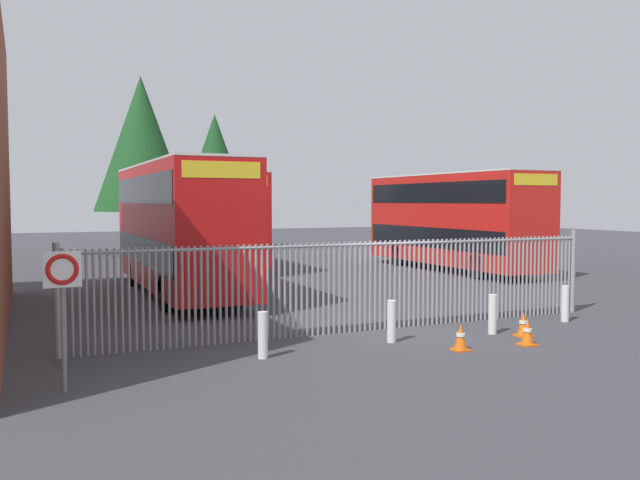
% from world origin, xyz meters
% --- Properties ---
extents(ground_plane, '(100.00, 100.00, 0.00)m').
position_xyz_m(ground_plane, '(0.00, 8.00, 0.00)').
color(ground_plane, '#3D3D42').
extents(palisade_fence, '(13.82, 0.14, 2.35)m').
position_xyz_m(palisade_fence, '(-0.73, 0.00, 1.18)').
color(palisade_fence, gray).
rests_on(palisade_fence, ground).
extents(double_decker_bus_near_gate, '(2.54, 10.81, 4.42)m').
position_xyz_m(double_decker_bus_near_gate, '(-3.36, 8.23, 2.42)').
color(double_decker_bus_near_gate, red).
rests_on(double_decker_bus_near_gate, ground).
extents(double_decker_bus_behind_fence_left, '(2.54, 10.81, 4.42)m').
position_xyz_m(double_decker_bus_behind_fence_left, '(9.75, 10.94, 2.42)').
color(double_decker_bus_behind_fence_left, red).
rests_on(double_decker_bus_behind_fence_left, ground).
extents(double_decker_bus_behind_fence_right, '(2.54, 10.81, 4.42)m').
position_xyz_m(double_decker_bus_behind_fence_right, '(-0.11, 16.74, 2.42)').
color(double_decker_bus_behind_fence_right, red).
rests_on(double_decker_bus_behind_fence_right, ground).
extents(bollard_near_left, '(0.20, 0.20, 0.95)m').
position_xyz_m(bollard_near_left, '(-3.80, -1.65, 0.47)').
color(bollard_near_left, silver).
rests_on(bollard_near_left, ground).
extents(bollard_center_front, '(0.20, 0.20, 0.95)m').
position_xyz_m(bollard_center_front, '(-0.66, -1.40, 0.47)').
color(bollard_center_front, silver).
rests_on(bollard_center_front, ground).
extents(bollard_near_right, '(0.20, 0.20, 0.95)m').
position_xyz_m(bollard_near_right, '(2.01, -1.58, 0.47)').
color(bollard_near_right, silver).
rests_on(bollard_near_right, ground).
extents(bollard_far_right, '(0.20, 0.20, 0.95)m').
position_xyz_m(bollard_far_right, '(4.82, -1.04, 0.47)').
color(bollard_far_right, silver).
rests_on(bollard_far_right, ground).
extents(traffic_cone_by_gate, '(0.34, 0.34, 0.59)m').
position_xyz_m(traffic_cone_by_gate, '(2.47, -2.12, 0.29)').
color(traffic_cone_by_gate, orange).
rests_on(traffic_cone_by_gate, ground).
extents(traffic_cone_mid_forecourt, '(0.34, 0.34, 0.59)m').
position_xyz_m(traffic_cone_mid_forecourt, '(0.25, -2.72, 0.29)').
color(traffic_cone_mid_forecourt, orange).
rests_on(traffic_cone_mid_forecourt, ground).
extents(traffic_cone_near_kerb, '(0.34, 0.34, 0.59)m').
position_xyz_m(traffic_cone_near_kerb, '(1.90, -2.90, 0.29)').
color(traffic_cone_near_kerb, orange).
rests_on(traffic_cone_near_kerb, ground).
extents(speed_limit_sign_post, '(0.60, 0.14, 2.40)m').
position_xyz_m(speed_limit_sign_post, '(-7.58, -2.55, 1.78)').
color(speed_limit_sign_post, slate).
rests_on(speed_limit_sign_post, ground).
extents(tree_tall_back, '(5.58, 5.58, 10.55)m').
position_xyz_m(tree_tall_back, '(-1.70, 26.00, 6.56)').
color(tree_tall_back, '#4C3823').
rests_on(tree_tall_back, ground).
extents(tree_short_side, '(4.81, 4.81, 8.91)m').
position_xyz_m(tree_short_side, '(3.45, 28.63, 5.47)').
color(tree_short_side, '#4C3823').
rests_on(tree_short_side, ground).
extents(tree_mid_row, '(3.63, 3.63, 7.77)m').
position_xyz_m(tree_mid_row, '(-1.60, 29.03, 5.16)').
color(tree_mid_row, '#4C3823').
rests_on(tree_mid_row, ground).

